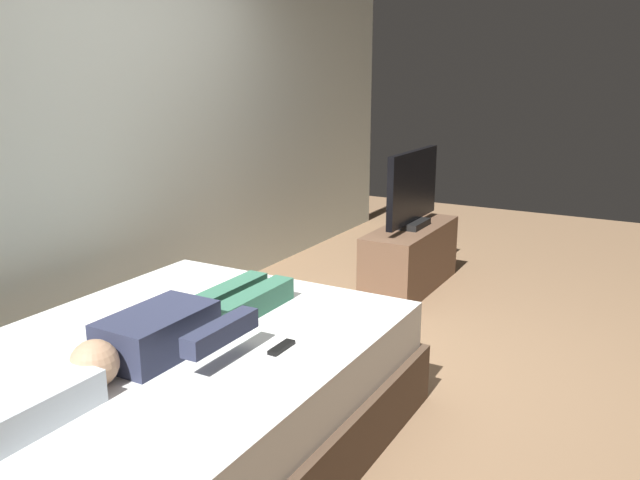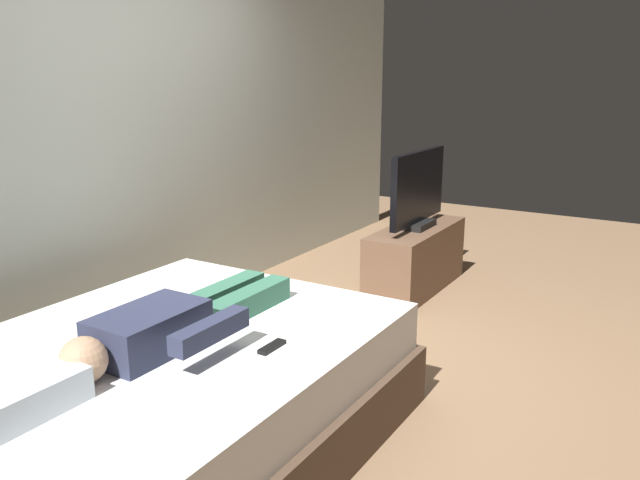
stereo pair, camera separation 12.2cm
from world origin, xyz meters
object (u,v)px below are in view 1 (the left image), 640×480
Objects in this scene: bed at (171,400)px; remote at (282,347)px; tv_stand at (410,258)px; tv at (413,191)px; pillow at (15,403)px; person at (182,325)px.

bed is 13.95× the size of remote.
tv_stand is 1.25× the size of tv.
tv is at bearing -1.31° from bed.
bed is 1.90× the size of tv_stand.
bed is 0.80m from pillow.
person reaches higher than bed.
pillow is 0.44× the size of tv_stand.
person is at bearing 110.47° from remote.
remote is (0.18, -0.47, 0.28)m from bed.
remote is 2.53m from tv.
person is 2.67m from tv_stand.
remote is at bearing -27.27° from pillow.
pillow is at bearing 152.73° from remote.
tv_stand is at bearing -1.31° from bed.
tv is (2.67, -0.06, 0.52)m from bed.
remote is 0.17× the size of tv.
pillow is 3.40m from tv.
person is 8.40× the size of remote.
remote reaches higher than bed.
tv is (3.40, -0.06, 0.18)m from pillow.
pillow is at bearing 178.97° from tv.
remote is at bearing -69.53° from person.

